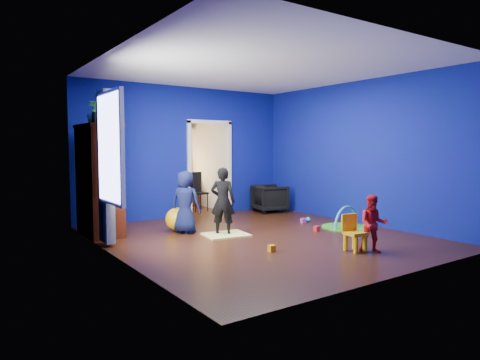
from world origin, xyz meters
TOP-DOWN VIEW (x-y plane):
  - floor at (0.00, 0.00)m, footprint 5.00×5.50m
  - ceiling at (0.00, 0.00)m, footprint 5.00×5.50m
  - wall_back at (0.00, 2.75)m, footprint 5.00×0.02m
  - wall_front at (0.00, -2.75)m, footprint 5.00×0.02m
  - wall_left at (-2.50, 0.00)m, footprint 0.02×5.50m
  - wall_right at (2.50, 0.00)m, footprint 0.02×5.50m
  - alcove at (0.60, 3.62)m, footprint 1.00×1.75m
  - armchair at (1.96, 2.20)m, footprint 0.85×0.83m
  - child_black at (-0.41, 0.55)m, footprint 0.52×0.51m
  - child_navy at (-0.89, 1.06)m, footprint 0.62×0.66m
  - toddler_red at (0.74, -1.80)m, footprint 0.52×0.52m
  - vase at (-2.22, 1.47)m, footprint 0.26×0.26m
  - potted_plant at (-2.22, 1.99)m, footprint 0.26×0.26m
  - tv_armoire at (-2.22, 1.77)m, footprint 0.58×1.14m
  - crt_tv at (-2.18, 1.77)m, footprint 0.46×0.70m
  - yellow_blanket at (-0.41, 0.45)m, footprint 0.82×0.70m
  - hopper_ball at (-0.94, 1.31)m, footprint 0.44×0.44m
  - kid_chair at (0.59, -1.60)m, footprint 0.32×0.32m
  - play_mat at (1.90, -0.26)m, footprint 0.93×0.93m
  - toy_arch at (1.90, -0.26)m, footprint 0.83×0.20m
  - window_left at (-2.48, 0.35)m, footprint 0.03×0.95m
  - curtain at (-2.37, 0.90)m, footprint 0.14×0.42m
  - doorway at (0.60, 2.75)m, footprint 1.16×0.10m
  - study_desk at (0.60, 4.26)m, footprint 0.88×0.44m
  - desk_monitor at (0.60, 4.38)m, footprint 0.40×0.05m
  - desk_lamp at (0.32, 4.32)m, footprint 0.14×0.14m
  - folding_chair at (0.60, 3.30)m, footprint 0.40×0.40m
  - book_shelf at (0.60, 4.37)m, footprint 0.88×0.24m
  - toy_0 at (1.19, -0.18)m, footprint 0.10×0.08m
  - toy_1 at (1.73, 0.63)m, footprint 0.11×0.11m
  - toy_2 at (-0.47, -0.92)m, footprint 0.10×0.08m
  - toy_3 at (1.58, 0.61)m, footprint 0.10×0.08m

SIDE VIEW (x-z plane):
  - floor at x=0.00m, z-range -0.01..0.01m
  - play_mat at x=1.90m, z-range 0.00..0.02m
  - yellow_blanket at x=-0.41m, z-range 0.00..0.03m
  - toy_arch at x=1.90m, z-range -0.40..0.44m
  - toy_0 at x=1.19m, z-range 0.00..0.10m
  - toy_2 at x=-0.47m, z-range 0.00..0.10m
  - toy_3 at x=1.58m, z-range 0.00..0.10m
  - toy_1 at x=1.73m, z-range 0.00..0.11m
  - hopper_ball at x=-0.94m, z-range 0.00..0.44m
  - kid_chair at x=0.59m, z-range 0.00..0.50m
  - armchair at x=1.96m, z-range 0.00..0.66m
  - study_desk at x=0.60m, z-range 0.00..0.75m
  - toddler_red at x=0.74m, z-range 0.00..0.86m
  - folding_chair at x=0.60m, z-range 0.00..0.92m
  - child_navy at x=-0.89m, z-range 0.00..1.14m
  - child_black at x=-0.41m, z-range 0.00..1.21m
  - desk_lamp at x=0.32m, z-range 0.86..1.00m
  - desk_monitor at x=0.60m, z-range 0.79..1.11m
  - tv_armoire at x=-2.22m, z-range 0.00..1.96m
  - crt_tv at x=-2.18m, z-range 0.75..1.29m
  - doorway at x=0.60m, z-range 0.00..2.10m
  - alcove at x=0.60m, z-range 0.00..2.50m
  - curtain at x=-2.37m, z-range 0.05..2.45m
  - wall_back at x=0.00m, z-range 0.00..2.90m
  - wall_front at x=0.00m, z-range 0.00..2.90m
  - wall_left at x=-2.50m, z-range 0.00..2.90m
  - wall_right at x=2.50m, z-range 0.00..2.90m
  - window_left at x=-2.48m, z-range 0.77..2.33m
  - book_shelf at x=0.60m, z-range 2.00..2.04m
  - vase at x=-2.22m, z-range 1.96..2.17m
  - potted_plant at x=-2.22m, z-range 1.96..2.40m
  - ceiling at x=0.00m, z-range 2.90..2.90m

